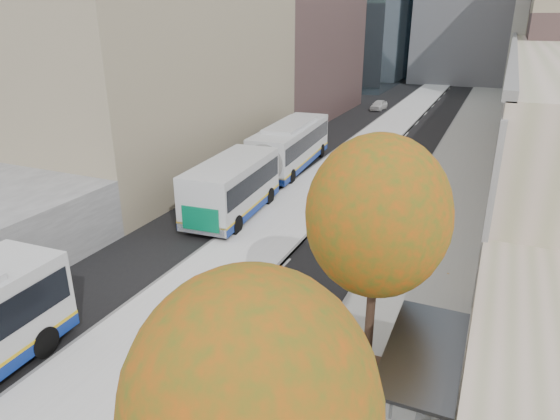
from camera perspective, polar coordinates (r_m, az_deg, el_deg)
The scene contains 7 objects.
bus_platform at distance 38.22m, azimuth 7.37°, elevation 5.06°, with size 4.25×150.00×0.15m, color silver.
sidewalk at distance 36.90m, azimuth 19.34°, elevation 3.36°, with size 4.75×150.00×0.08m, color gray.
bus_shelter at distance 14.06m, azimuth 16.79°, elevation -16.65°, with size 1.90×4.40×2.53m.
tree_b at distance 8.18m, azimuth -3.25°, elevation -21.86°, with size 4.00×4.00×6.97m.
tree_c at distance 14.59m, azimuth 11.10°, elevation -0.75°, with size 4.20×4.20×7.28m.
bus_far at distance 33.16m, azimuth -1.17°, elevation 5.74°, with size 4.12×19.41×3.21m.
distant_car at distance 63.02m, azimuth 11.23°, elevation 11.69°, with size 1.38×3.42×1.17m, color silver.
Camera 1 is at (6.41, -0.27, 10.62)m, focal length 32.00 mm.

